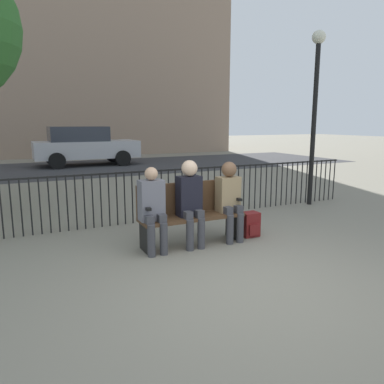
# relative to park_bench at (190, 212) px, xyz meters

# --- Properties ---
(ground_plane) EXTENTS (80.00, 80.00, 0.00)m
(ground_plane) POSITION_rel_park_bench_xyz_m (0.00, -1.70, -0.49)
(ground_plane) COLOR gray
(park_bench) EXTENTS (1.57, 0.45, 0.92)m
(park_bench) POSITION_rel_park_bench_xyz_m (0.00, 0.00, 0.00)
(park_bench) COLOR #4C331E
(park_bench) RESTS_ON ground
(seated_person_0) EXTENTS (0.34, 0.39, 1.20)m
(seated_person_0) POSITION_rel_park_bench_xyz_m (-0.63, -0.13, 0.18)
(seated_person_0) COLOR #3D3D42
(seated_person_0) RESTS_ON ground
(seated_person_1) EXTENTS (0.34, 0.39, 1.27)m
(seated_person_1) POSITION_rel_park_bench_xyz_m (-0.05, -0.12, 0.23)
(seated_person_1) COLOR #3D3D42
(seated_person_1) RESTS_ON ground
(seated_person_2) EXTENTS (0.34, 0.39, 1.22)m
(seated_person_2) POSITION_rel_park_bench_xyz_m (0.61, -0.13, 0.20)
(seated_person_2) COLOR #3D3D42
(seated_person_2) RESTS_ON ground
(backpack) EXTENTS (0.27, 0.25, 0.39)m
(backpack) POSITION_rel_park_bench_xyz_m (1.02, -0.11, -0.30)
(backpack) COLOR maroon
(backpack) RESTS_ON ground
(fence_railing) EXTENTS (9.01, 0.03, 0.95)m
(fence_railing) POSITION_rel_park_bench_xyz_m (-0.02, 1.47, 0.07)
(fence_railing) COLOR black
(fence_railing) RESTS_ON ground
(lamp_post) EXTENTS (0.28, 0.28, 3.67)m
(lamp_post) POSITION_rel_park_bench_xyz_m (3.57, 1.29, 1.94)
(lamp_post) COLOR black
(lamp_post) RESTS_ON ground
(street_surface) EXTENTS (24.00, 6.00, 0.01)m
(street_surface) POSITION_rel_park_bench_xyz_m (0.00, 10.30, -0.48)
(street_surface) COLOR #333335
(street_surface) RESTS_ON ground
(parked_car_0) EXTENTS (4.20, 1.94, 1.62)m
(parked_car_0) POSITION_rel_park_bench_xyz_m (0.46, 11.23, 0.35)
(parked_car_0) COLOR #B7B7BC
(parked_car_0) RESTS_ON ground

